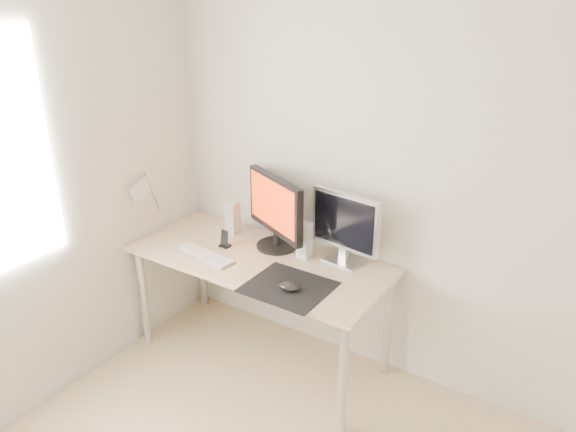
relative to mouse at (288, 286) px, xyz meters
The scene contains 11 objects.
wall_back 0.97m from the mouse, 46.40° to the left, with size 3.50×3.50×0.00m, color silver.
mousepad 0.04m from the mouse, 123.69° to the left, with size 0.45×0.40×0.00m, color black.
mouse is the anchor object (origin of this frame).
desk 0.44m from the mouse, 147.33° to the left, with size 1.60×0.70×0.73m.
main_monitor 0.58m from the mouse, 131.57° to the left, with size 0.52×0.35×0.47m.
second_monitor 0.51m from the mouse, 78.21° to the left, with size 0.45×0.19×0.43m.
speaker_left 0.82m from the mouse, 149.52° to the left, with size 0.07×0.08×0.22m.
speaker_right 0.42m from the mouse, 109.44° to the left, with size 0.07×0.08×0.22m.
keyboard 0.65m from the mouse, behind, with size 0.43×0.17×0.02m.
phone_dock 0.67m from the mouse, 159.88° to the left, with size 0.06×0.05×0.11m.
pennant 1.19m from the mouse, behind, with size 0.01×0.23×0.29m.
Camera 1 is at (0.86, -1.05, 2.30)m, focal length 35.00 mm.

